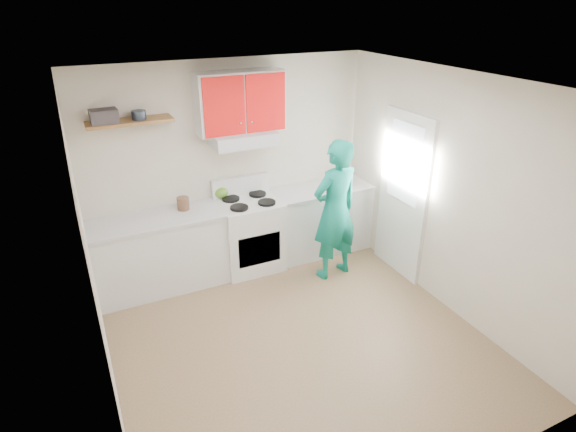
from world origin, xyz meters
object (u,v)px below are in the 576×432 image
stove (250,235)px  crock (183,204)px  kettle (221,192)px  tin (139,115)px  person (335,211)px

stove → crock: crock is taller
kettle → tin: bearing=-158.6°
stove → person: 1.16m
stove → kettle: kettle is taller
stove → tin: 2.00m
person → tin: bearing=-30.5°
tin → kettle: (0.88, 0.10, -1.09)m
kettle → person: 1.45m
crock → person: (1.66, -0.75, -0.10)m
tin → kettle: tin is taller
tin → person: size_ratio=0.09×
stove → person: bearing=-35.9°
kettle → crock: same height
stove → person: person is taller
kettle → crock: (-0.51, -0.14, -0.01)m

